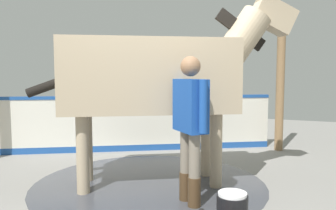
% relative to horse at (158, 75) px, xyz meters
% --- Properties ---
extents(ground_plane, '(16.00, 16.00, 0.02)m').
position_rel_horse_xyz_m(ground_plane, '(-0.38, -0.02, -1.50)').
color(ground_plane, gray).
extents(wet_patch, '(3.17, 3.17, 0.00)m').
position_rel_horse_xyz_m(wet_patch, '(-0.06, 0.10, -1.48)').
color(wet_patch, '#42444C').
rests_on(wet_patch, ground).
extents(barrier_wall, '(2.71, 4.58, 1.09)m').
position_rel_horse_xyz_m(barrier_wall, '(1.71, 1.13, -0.98)').
color(barrier_wall, silver).
rests_on(barrier_wall, ground).
extents(roof_post_near, '(0.16, 0.16, 2.70)m').
position_rel_horse_xyz_m(roof_post_near, '(2.79, -1.38, -0.13)').
color(roof_post_near, olive).
rests_on(roof_post_near, ground).
extents(horse, '(2.13, 3.24, 2.59)m').
position_rel_horse_xyz_m(horse, '(0.00, 0.00, 0.00)').
color(horse, tan).
rests_on(horse, ground).
extents(handler, '(0.50, 0.51, 1.70)m').
position_rel_horse_xyz_m(handler, '(-0.53, -0.63, -0.50)').
color(handler, '#47331E').
rests_on(handler, ground).
extents(wash_bucket, '(0.32, 0.32, 0.30)m').
position_rel_horse_xyz_m(wash_bucket, '(-0.83, -1.19, -1.34)').
color(wash_bucket, black).
rests_on(wash_bucket, ground).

